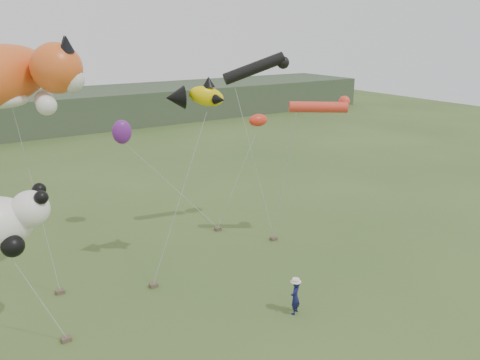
% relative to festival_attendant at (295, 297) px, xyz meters
% --- Properties ---
extents(ground, '(120.00, 120.00, 0.00)m').
position_rel_festival_attendant_xyz_m(ground, '(-1.52, 0.15, -0.73)').
color(ground, '#385123').
rests_on(ground, ground).
extents(headland, '(90.00, 13.00, 4.00)m').
position_rel_festival_attendant_xyz_m(headland, '(-4.63, 44.84, 1.19)').
color(headland, '#2D3D28').
rests_on(headland, ground).
extents(festival_attendant, '(0.63, 0.56, 1.46)m').
position_rel_festival_attendant_xyz_m(festival_attendant, '(0.00, 0.00, 0.00)').
color(festival_attendant, '#131547').
rests_on(festival_attendant, ground).
extents(sandbag_anchors, '(11.92, 5.93, 0.17)m').
position_rel_festival_attendant_xyz_m(sandbag_anchors, '(-2.95, 5.90, -0.64)').
color(sandbag_anchors, brown).
rests_on(sandbag_anchors, ground).
extents(cat_kite, '(6.86, 4.72, 3.08)m').
position_rel_festival_attendant_xyz_m(cat_kite, '(-8.35, 7.32, 8.46)').
color(cat_kite, '#DD581E').
rests_on(cat_kite, ground).
extents(fish_kite, '(2.69, 1.74, 1.40)m').
position_rel_festival_attendant_xyz_m(fish_kite, '(-1.60, 5.04, 7.50)').
color(fish_kite, '#DFC105').
rests_on(fish_kite, ground).
extents(tube_kites, '(5.16, 4.40, 2.83)m').
position_rel_festival_attendant_xyz_m(tube_kites, '(3.87, 5.91, 7.65)').
color(tube_kites, black).
rests_on(tube_kites, ground).
extents(misc_kites, '(7.93, 3.43, 1.35)m').
position_rel_festival_attendant_xyz_m(misc_kites, '(-0.33, 10.22, 5.17)').
color(misc_kites, red).
rests_on(misc_kites, ground).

